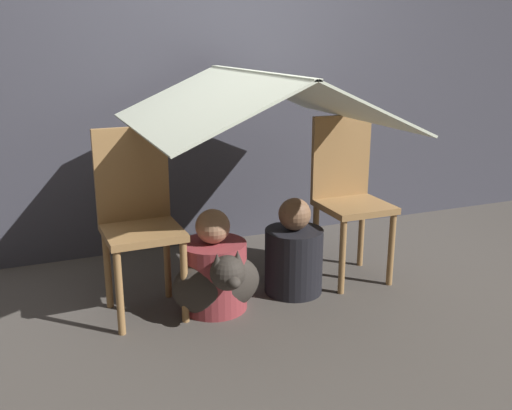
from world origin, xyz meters
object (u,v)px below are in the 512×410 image
at_px(dog, 218,282).
at_px(person_front, 214,270).
at_px(person_second, 294,255).
at_px(chair_left, 138,215).
at_px(chair_right, 348,191).

bearing_deg(dog, person_front, 85.72).
height_order(person_second, dog, person_second).
bearing_deg(dog, person_second, 14.60).
distance_m(chair_left, person_front, 0.48).
relative_size(person_second, dog, 1.17).
distance_m(chair_right, person_front, 0.92).
distance_m(chair_left, dog, 0.52).
bearing_deg(chair_left, chair_right, -1.67).
xyz_separation_m(chair_right, dog, (-0.87, -0.23, -0.33)).
bearing_deg(chair_right, chair_left, -179.55).
bearing_deg(chair_left, person_second, -8.90).
relative_size(chair_left, dog, 2.04).
height_order(person_front, person_second, person_second).
distance_m(chair_left, person_second, 0.87).
relative_size(chair_left, chair_right, 1.00).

